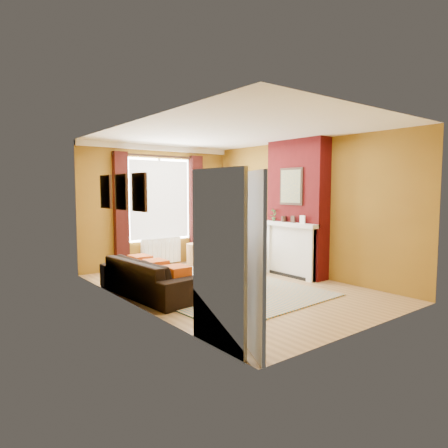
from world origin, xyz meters
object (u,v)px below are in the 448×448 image
at_px(armchair, 236,252).
at_px(wicker_stool, 195,254).
at_px(floor_lamp, 221,212).
at_px(sofa, 151,277).
at_px(coffee_table, 228,265).

bearing_deg(armchair, wicker_stool, -60.77).
distance_m(wicker_stool, floor_lamp, 1.32).
height_order(sofa, coffee_table, sofa).
height_order(wicker_stool, floor_lamp, floor_lamp).
xyz_separation_m(sofa, armchair, (2.72, 1.01, 0.04)).
xyz_separation_m(sofa, wicker_stool, (2.07, 1.73, -0.06)).
xyz_separation_m(sofa, coffee_table, (1.64, -0.04, 0.00)).
height_order(coffee_table, floor_lamp, floor_lamp).
relative_size(coffee_table, wicker_stool, 2.27).
bearing_deg(wicker_stool, coffee_table, -103.59).
distance_m(coffee_table, floor_lamp, 2.51).
bearing_deg(wicker_stool, sofa, -140.06).
bearing_deg(armchair, sofa, 7.53).
bearing_deg(coffee_table, armchair, 59.43).
height_order(coffee_table, wicker_stool, wicker_stool).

